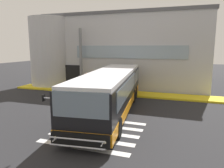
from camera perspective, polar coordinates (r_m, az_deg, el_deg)
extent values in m
cube|color=#232326|center=(15.52, -4.91, -6.12)|extent=(80.00, 90.00, 0.02)
cube|color=silver|center=(9.64, -8.39, -16.46)|extent=(4.40, 0.36, 0.01)
cube|color=silver|center=(10.37, -6.06, -14.43)|extent=(4.40, 0.36, 0.01)
cube|color=silver|center=(11.12, -4.08, -12.66)|extent=(4.40, 0.36, 0.01)
cube|color=silver|center=(11.90, -2.37, -11.10)|extent=(4.40, 0.36, 0.01)
cube|color=silver|center=(12.69, -0.90, -9.72)|extent=(4.40, 0.36, 0.01)
cube|color=#B7B7BC|center=(26.36, 5.55, 8.59)|extent=(16.72, 12.00, 7.36)
cube|color=#56565B|center=(26.55, 5.70, 16.88)|extent=(16.92, 12.20, 0.30)
cylinder|color=#B7B7BC|center=(24.48, -16.02, 8.16)|extent=(4.40, 4.40, 7.36)
cube|color=black|center=(22.63, -10.24, 1.97)|extent=(1.80, 0.16, 2.40)
cube|color=#8C9EAD|center=(20.25, 4.40, 8.57)|extent=(10.72, 0.10, 1.20)
cube|color=yellow|center=(19.86, 0.62, -2.27)|extent=(20.72, 2.00, 0.15)
cylinder|color=slate|center=(21.42, -8.37, 6.72)|extent=(0.28, 0.28, 5.92)
cube|color=black|center=(14.03, -0.19, -1.78)|extent=(3.90, 11.90, 2.15)
cube|color=orange|center=(14.21, -0.19, -4.94)|extent=(3.95, 11.94, 0.55)
cube|color=silver|center=(13.84, -0.19, 2.99)|extent=(3.78, 11.69, 0.20)
cube|color=slate|center=(8.47, -8.48, -5.56)|extent=(2.35, 0.40, 1.05)
cube|color=slate|center=(14.02, 5.25, 0.25)|extent=(1.27, 10.41, 0.95)
cube|color=slate|center=(14.54, -4.94, 0.61)|extent=(1.27, 10.41, 0.95)
cube|color=black|center=(8.38, -8.54, -3.22)|extent=(2.15, 0.35, 0.28)
cube|color=black|center=(8.83, -8.54, -14.54)|extent=(2.46, 0.49, 0.52)
sphere|color=beige|center=(8.51, -1.92, -15.27)|extent=(0.18, 0.18, 0.18)
sphere|color=beige|center=(9.18, -14.82, -13.66)|extent=(0.18, 0.18, 0.18)
cylinder|color=#B7B7BF|center=(9.22, -16.82, -3.64)|extent=(0.40, 0.10, 0.05)
cube|color=black|center=(9.32, -17.91, -3.56)|extent=(0.06, 0.20, 0.28)
cylinder|color=black|center=(10.26, 1.53, -11.63)|extent=(0.42, 1.03, 1.00)
cylinder|color=black|center=(10.91, -10.92, -10.49)|extent=(0.42, 1.03, 1.00)
cylinder|color=black|center=(16.59, 5.71, -3.26)|extent=(0.42, 1.03, 1.00)
cylinder|color=black|center=(17.00, -2.20, -2.90)|extent=(0.42, 1.03, 1.00)
cylinder|color=black|center=(17.86, 6.17, -2.32)|extent=(0.42, 1.03, 1.00)
cylinder|color=black|center=(18.23, -1.20, -2.01)|extent=(0.42, 1.03, 1.00)
cylinder|color=#B7B7BF|center=(8.58, -9.41, -16.30)|extent=(2.24, 0.32, 0.06)
cylinder|color=#B7B7BF|center=(8.45, -9.47, -14.47)|extent=(2.24, 0.32, 0.06)
cylinder|color=#B7B7BF|center=(8.41, -2.49, -15.60)|extent=(0.11, 0.50, 0.05)
cylinder|color=#B7B7BF|center=(9.05, -14.91, -14.01)|extent=(0.11, 0.50, 0.05)
cylinder|color=#1E2338|center=(20.89, -6.64, -0.33)|extent=(0.15, 0.15, 0.85)
cylinder|color=#1E2338|center=(21.06, -6.93, -0.25)|extent=(0.15, 0.15, 0.85)
cube|color=#B23333|center=(20.86, -6.83, 1.64)|extent=(0.44, 0.39, 0.58)
sphere|color=tan|center=(20.80, -6.85, 2.79)|extent=(0.23, 0.23, 0.23)
cylinder|color=#B23333|center=(20.66, -6.46, 1.43)|extent=(0.09, 0.09, 0.55)
cylinder|color=#B23333|center=(21.08, -7.18, 1.58)|extent=(0.09, 0.09, 0.55)
cube|color=navy|center=(20.95, -6.43, 1.63)|extent=(0.35, 0.32, 0.44)
cylinder|color=#2D2D33|center=(20.26, -4.37, -0.61)|extent=(0.15, 0.15, 0.85)
cylinder|color=#2D2D33|center=(20.42, -4.69, -0.53)|extent=(0.15, 0.15, 0.85)
cube|color=#2659A5|center=(20.22, -4.56, 1.42)|extent=(0.44, 0.39, 0.58)
sphere|color=tan|center=(20.16, -4.57, 2.60)|extent=(0.23, 0.23, 0.23)
cylinder|color=#2659A5|center=(20.03, -4.14, 1.20)|extent=(0.09, 0.09, 0.55)
cylinder|color=#2659A5|center=(20.43, -4.96, 1.36)|extent=(0.09, 0.09, 0.55)
cylinder|color=#4C4233|center=(19.43, -2.08, -1.05)|extent=(0.15, 0.15, 0.85)
cylinder|color=#4C4233|center=(19.61, -2.26, -0.94)|extent=(0.15, 0.15, 0.85)
cube|color=#B23333|center=(19.40, -2.19, 1.08)|extent=(0.41, 0.43, 0.58)
sphere|color=tan|center=(19.34, -2.20, 2.31)|extent=(0.23, 0.23, 0.23)
cylinder|color=#B23333|center=(19.17, -1.96, 0.82)|extent=(0.09, 0.09, 0.55)
cylinder|color=#B23333|center=(19.64, -2.41, 1.04)|extent=(0.09, 0.09, 0.55)
cylinder|color=yellow|center=(18.75, -1.26, -1.83)|extent=(0.18, 0.18, 0.90)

